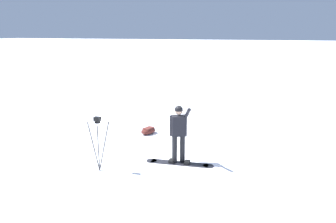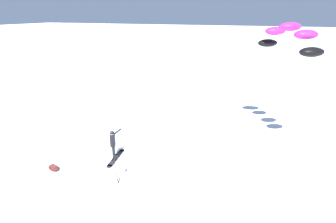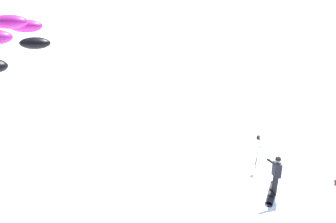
% 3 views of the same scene
% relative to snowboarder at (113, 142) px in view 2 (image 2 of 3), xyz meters
% --- Properties ---
extents(ground_plane, '(300.00, 300.00, 0.00)m').
position_rel_snowboarder_xyz_m(ground_plane, '(0.29, 0.23, -0.98)').
color(ground_plane, white).
extents(snowboarder, '(0.57, 0.68, 1.64)m').
position_rel_snowboarder_xyz_m(snowboarder, '(0.00, 0.00, 0.00)').
color(snowboarder, black).
rests_on(snowboarder, ground_plane).
extents(snowboard, '(0.49, 1.87, 0.10)m').
position_rel_snowboarder_xyz_m(snowboard, '(-0.06, -0.05, -0.95)').
color(snowboard, black).
rests_on(snowboard, ground_plane).
extents(traction_kite, '(3.20, 4.31, 1.43)m').
position_rel_snowboarder_xyz_m(traction_kite, '(-7.77, -4.81, 5.04)').
color(traction_kite, black).
extents(gear_bag_large, '(0.73, 0.52, 0.23)m').
position_rel_snowboarder_xyz_m(gear_bag_large, '(2.24, 1.92, -0.86)').
color(gear_bag_large, '#4C1E19').
rests_on(gear_bag_large, ground_plane).
extents(camera_tripod, '(0.52, 0.51, 1.44)m').
position_rel_snowboarder_xyz_m(camera_tripod, '(-1.27, 1.73, 0.05)').
color(camera_tripod, '#262628').
rests_on(camera_tripod, ground_plane).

